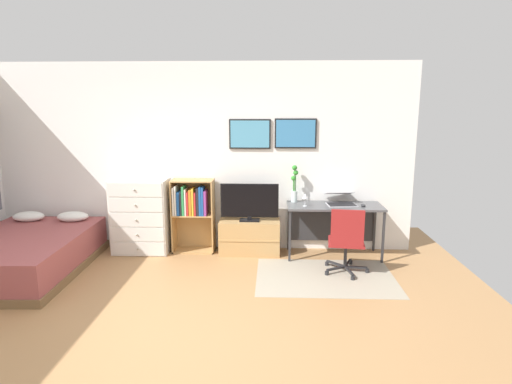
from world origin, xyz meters
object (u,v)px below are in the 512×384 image
Objects in this scene: desk at (334,213)px; tv_stand at (250,237)px; bamboo_vase at (294,184)px; dresser at (141,216)px; wine_glass at (305,197)px; bookshelf at (192,208)px; television at (250,202)px; bed at (24,253)px; computer_mouse at (363,205)px; office_chair at (346,239)px; laptop at (340,199)px.

tv_stand is at bearing 179.98° from desk.
bamboo_vase is at bearing 169.96° from desk.
dresser reaches higher than desk.
desk is at bearing 21.45° from wine_glass.
bamboo_vase reaches higher than bookshelf.
wine_glass is at bearing -7.42° from bookshelf.
television is 1.20m from desk.
bed is 4.48m from computer_mouse.
bamboo_vase is at bearing 8.75° from tv_stand.
bed is 1.60× the size of desk.
bed is at bearing -163.80° from tv_stand.
dresser is 2.75m from desk.
wine_glass is at bearing 136.61° from office_chair.
tv_stand is at bearing 173.85° from laptop.
dresser is 0.74m from bookshelf.
laptop reaches higher than tv_stand.
bookshelf is (0.73, 0.06, 0.11)m from dresser.
computer_mouse is (2.40, -0.20, 0.11)m from bookshelf.
laptop is at bearing -8.92° from bamboo_vase.
bed is 3.72m from wine_glass.
bookshelf is at bearing 166.41° from office_chair.
tv_stand is 1.62× the size of bamboo_vase.
dresser is at bearing -179.70° from desk.
office_chair is (4.08, 0.08, 0.22)m from bed.
television reaches higher than laptop.
bamboo_vase reaches higher than computer_mouse.
computer_mouse is (4.40, 0.67, 0.52)m from bed.
office_chair is (0.06, -0.75, -0.14)m from desk.
laptop reaches higher than bed.
television is 4.54× the size of wine_glass.
dresser is at bearing -175.35° from bookshelf.
dresser is 1.31× the size of television.
bookshelf is 5.88× the size of wine_glass.
television is 1.27m from laptop.
dresser is at bearing 176.34° from wine_glass.
tv_stand is at bearing 0.55° from dresser.
tv_stand is (2.83, 0.82, 0.00)m from bed.
bed is at bearing -171.72° from office_chair.
television reaches higher than tv_stand.
office_chair is at bearing -20.81° from bookshelf.
television reaches higher than bed.
wine_glass is at bearing -62.61° from bamboo_vase.
bookshelf is at bearing 4.65° from dresser.
bamboo_vase is (0.63, 0.12, 0.25)m from television.
bamboo_vase reaches higher than laptop.
wine_glass is (-0.50, -0.16, 0.07)m from laptop.
bed is at bearing -169.64° from wine_glass.
computer_mouse is at bearing 69.32° from office_chair.
laptop is at bearing 17.82° from wine_glass.
dresser is 2.85m from laptop.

